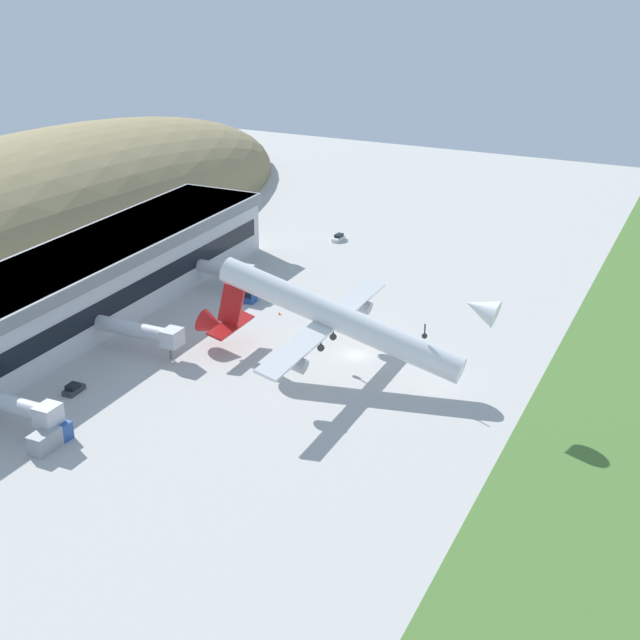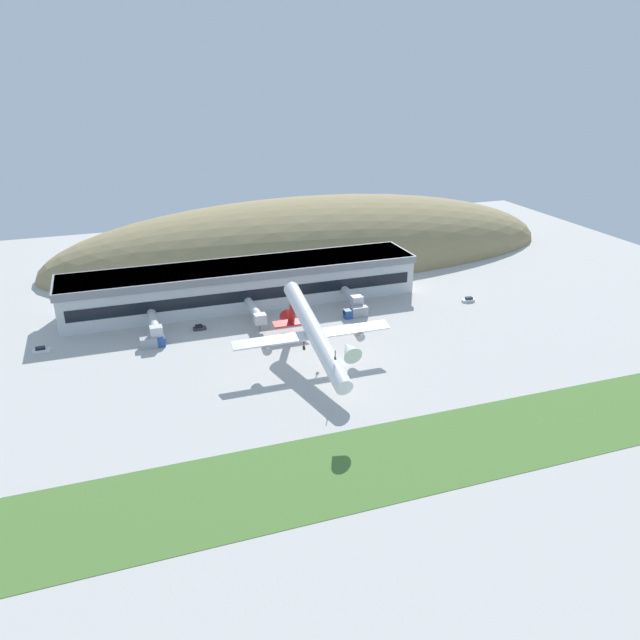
{
  "view_description": "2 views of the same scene",
  "coord_description": "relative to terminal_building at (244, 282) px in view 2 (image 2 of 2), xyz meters",
  "views": [
    {
      "loc": [
        -124.82,
        -52.47,
        64.26
      ],
      "look_at": [
        -5.75,
        3.94,
        7.88
      ],
      "focal_mm": 50.0,
      "sensor_mm": 36.0,
      "label": 1
    },
    {
      "loc": [
        -53.12,
        -134.73,
        72.36
      ],
      "look_at": [
        -3.73,
        5.8,
        10.35
      ],
      "focal_mm": 35.0,
      "sensor_mm": 36.0,
      "label": 2
    }
  ],
  "objects": [
    {
      "name": "ground_plane",
      "position": [
        13.76,
        -50.89,
        -7.28
      ],
      "size": [
        320.37,
        320.37,
        0.0
      ],
      "primitive_type": "plane",
      "color": "#B7B5AF"
    },
    {
      "name": "grass_strip_foreground",
      "position": [
        13.76,
        -93.53,
        -7.24
      ],
      "size": [
        288.33,
        24.91,
        0.08
      ],
      "primitive_type": "cube",
      "color": "#4C7533",
      "rests_on": "ground_plane"
    },
    {
      "name": "hill_backdrop",
      "position": [
        37.23,
        43.48,
        -7.28
      ],
      "size": [
        205.48,
        71.63,
        45.98
      ],
      "primitive_type": "ellipsoid",
      "color": "#8E7F56",
      "rests_on": "ground_plane"
    },
    {
      "name": "terminal_building",
      "position": [
        0.0,
        0.0,
        0.0
      ],
      "size": [
        112.66,
        19.54,
        12.85
      ],
      "color": "silver",
      "rests_on": "ground_plane"
    },
    {
      "name": "jetway_0",
      "position": [
        -29.89,
        -17.89,
        -3.29
      ],
      "size": [
        3.38,
        15.69,
        5.43
      ],
      "color": "silver",
      "rests_on": "ground_plane"
    },
    {
      "name": "jetway_1",
      "position": [
        -0.83,
        -18.29,
        -3.29
      ],
      "size": [
        3.38,
        16.45,
        5.43
      ],
      "color": "silver",
      "rests_on": "ground_plane"
    },
    {
      "name": "jetway_2",
      "position": [
        31.03,
        -15.9,
        -3.29
      ],
      "size": [
        3.38,
        11.95,
        5.43
      ],
      "color": "silver",
      "rests_on": "ground_plane"
    },
    {
      "name": "cargo_airplane",
      "position": [
        6.71,
        -49.86,
        1.83
      ],
      "size": [
        41.53,
        51.54,
        16.55
      ],
      "color": "white"
    },
    {
      "name": "service_car_0",
      "position": [
        69.08,
        -22.81,
        -6.67
      ],
      "size": [
        4.2,
        1.92,
        1.48
      ],
      "color": "silver",
      "rests_on": "ground_plane"
    },
    {
      "name": "service_car_1",
      "position": [
        -59.9,
        -17.81,
        -6.68
      ],
      "size": [
        4.51,
        1.99,
        1.44
      ],
      "color": "silver",
      "rests_on": "ground_plane"
    },
    {
      "name": "service_car_2",
      "position": [
        -17.32,
        -16.95,
        -6.66
      ],
      "size": [
        3.75,
        1.98,
        1.5
      ],
      "color": "#333338",
      "rests_on": "ground_plane"
    },
    {
      "name": "fuel_truck",
      "position": [
        29.45,
        -23.0,
        -5.76
      ],
      "size": [
        7.51,
        2.43,
        3.17
      ],
      "color": "#264C99",
      "rests_on": "ground_plane"
    },
    {
      "name": "box_truck",
      "position": [
        -31.27,
        -24.52,
        -5.91
      ],
      "size": [
        6.74,
        2.62,
        2.81
      ],
      "color": "#264C99",
      "rests_on": "ground_plane"
    },
    {
      "name": "traffic_cone_0",
      "position": [
        23.78,
        -31.13,
        -7.0
      ],
      "size": [
        0.52,
        0.52,
        0.58
      ],
      "color": "orange",
      "rests_on": "ground_plane"
    }
  ]
}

